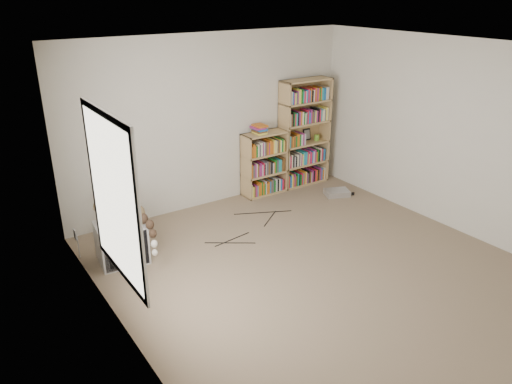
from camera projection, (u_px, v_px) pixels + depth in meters
floor at (321, 272)px, 5.77m from camera, size 4.50×5.00×0.01m
wall_back at (212, 122)px, 7.21m from camera, size 4.50×0.02×2.50m
wall_left at (122, 223)px, 4.13m from camera, size 0.02×5.00×2.50m
wall_right at (458, 138)px, 6.46m from camera, size 0.02×5.00×2.50m
ceiling at (334, 50)px, 4.82m from camera, size 4.50×5.00×0.02m
window at (114, 198)px, 4.24m from camera, size 0.02×1.22×1.52m
crt_tv at (121, 242)px, 5.95m from camera, size 0.60×0.56×0.48m
cat at (128, 218)px, 5.79m from camera, size 0.66×0.75×0.59m
bookcase_tall at (304, 135)px, 8.10m from camera, size 0.87×0.30×1.73m
bookcase_short at (264, 165)px, 7.83m from camera, size 0.72×0.30×1.00m
book_stack at (259, 129)px, 7.54m from camera, size 0.20×0.25×0.14m
green_mug at (316, 137)px, 8.24m from camera, size 0.09×0.09×0.09m
framed_print at (307, 134)px, 8.24m from camera, size 0.14×0.05×0.19m
dvd_player at (337, 193)px, 7.89m from camera, size 0.45×0.39×0.09m
wall_outlet at (75, 234)px, 5.96m from camera, size 0.01×0.08×0.13m
floor_cables at (253, 226)px, 6.87m from camera, size 1.20×0.70×0.01m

